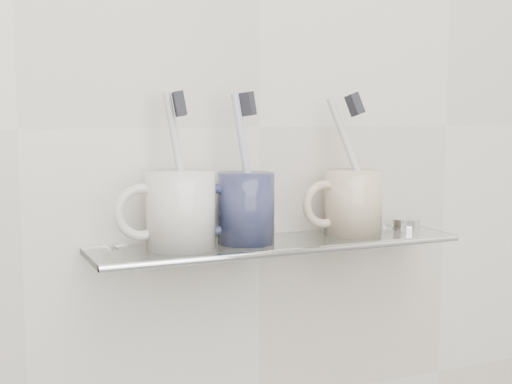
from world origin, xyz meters
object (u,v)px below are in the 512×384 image
mug_center (246,208)px  mug_right (353,202)px  shelf_glass (278,244)px  mug_left (181,210)px

mug_center → mug_right: 0.16m
shelf_glass → mug_left: (-0.13, 0.00, 0.05)m
shelf_glass → mug_center: 0.07m
shelf_glass → mug_right: (0.12, 0.00, 0.05)m
mug_left → mug_center: mug_left is taller
shelf_glass → mug_left: mug_left is taller
shelf_glass → mug_left: size_ratio=5.12×
shelf_glass → mug_center: bearing=173.6°
shelf_glass → mug_right: mug_right is taller
mug_right → mug_left: bearing=165.9°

